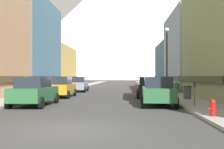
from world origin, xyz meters
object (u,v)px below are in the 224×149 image
(car_left_0, at_px, (34,91))
(potted_plant_1, at_px, (176,87))
(car_left_2, at_px, (78,84))
(pedestrian_0, at_px, (26,87))
(parking_meter_near, at_px, (195,90))
(streetlamp_right, at_px, (167,51))
(car_left_1, at_px, (61,87))
(trash_bin_right, at_px, (187,92))
(potted_plant_0, at_px, (177,88))
(fire_hydrant_near, at_px, (213,107))
(car_right_1, at_px, (149,87))
(car_right_0, at_px, (158,91))

(car_left_0, bearing_deg, potted_plant_1, 47.01)
(car_left_0, distance_m, car_left_2, 15.26)
(potted_plant_1, height_order, pedestrian_0, pedestrian_0)
(parking_meter_near, xyz_separation_m, streetlamp_right, (-0.40, 7.72, 2.97))
(parking_meter_near, bearing_deg, car_left_1, 141.79)
(trash_bin_right, xyz_separation_m, potted_plant_0, (0.65, 7.45, -0.05))
(fire_hydrant_near, bearing_deg, potted_plant_0, 84.49)
(car_right_1, xyz_separation_m, parking_meter_near, (1.95, -7.84, 0.11))
(trash_bin_right, bearing_deg, potted_plant_0, 85.01)
(fire_hydrant_near, xyz_separation_m, parking_meter_near, (0.30, 4.11, 0.49))
(potted_plant_0, bearing_deg, potted_plant_1, 90.00)
(car_right_1, xyz_separation_m, potted_plant_0, (3.20, 4.11, -0.30))
(car_left_1, relative_size, potted_plant_1, 4.19)
(car_left_2, relative_size, pedestrian_0, 2.70)
(streetlamp_right, bearing_deg, car_right_0, -103.57)
(trash_bin_right, height_order, potted_plant_1, potted_plant_1)
(car_right_0, relative_size, potted_plant_1, 4.22)
(fire_hydrant_near, height_order, streetlamp_right, streetlamp_right)
(car_right_0, height_order, pedestrian_0, pedestrian_0)
(car_left_0, distance_m, car_right_0, 7.62)
(fire_hydrant_near, distance_m, potted_plant_1, 16.53)
(trash_bin_right, xyz_separation_m, pedestrian_0, (-12.60, 1.35, 0.27))
(parking_meter_near, height_order, streetlamp_right, streetlamp_right)
(car_left_1, height_order, trash_bin_right, car_left_1)
(car_right_0, xyz_separation_m, fire_hydrant_near, (1.65, -5.39, -0.37))
(car_left_2, xyz_separation_m, trash_bin_right, (10.15, -11.52, -0.26))
(parking_meter_near, bearing_deg, car_left_0, 175.44)
(car_left_0, xyz_separation_m, car_right_0, (7.60, 0.52, 0.00))
(car_left_1, distance_m, potted_plant_1, 11.83)
(pedestrian_0, bearing_deg, parking_meter_near, -26.02)
(car_left_0, bearing_deg, trash_bin_right, 20.25)
(fire_hydrant_near, bearing_deg, car_left_1, 128.51)
(potted_plant_0, xyz_separation_m, potted_plant_1, (0.00, 0.39, 0.15))
(car_left_0, xyz_separation_m, car_left_1, (0.00, 6.76, 0.00))
(car_left_1, xyz_separation_m, trash_bin_right, (10.15, -3.01, -0.26))
(car_left_0, height_order, pedestrian_0, pedestrian_0)
(car_left_2, distance_m, potted_plant_1, 11.41)
(fire_hydrant_near, height_order, pedestrian_0, pedestrian_0)
(car_left_2, relative_size, parking_meter_near, 3.37)
(fire_hydrant_near, distance_m, streetlamp_right, 12.32)
(car_left_2, bearing_deg, pedestrian_0, -103.56)
(car_right_0, distance_m, fire_hydrant_near, 5.65)
(car_left_1, xyz_separation_m, car_right_1, (7.60, 0.33, 0.00))
(streetlamp_right, bearing_deg, car_right_1, 175.45)
(car_left_1, relative_size, car_right_1, 0.99)
(car_left_2, xyz_separation_m, potted_plant_1, (10.80, -3.68, -0.15))
(car_right_0, bearing_deg, potted_plant_1, 73.85)
(car_left_1, distance_m, car_right_0, 9.82)
(car_right_0, xyz_separation_m, trash_bin_right, (2.55, 3.22, -0.26))
(car_right_0, height_order, potted_plant_1, car_right_0)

